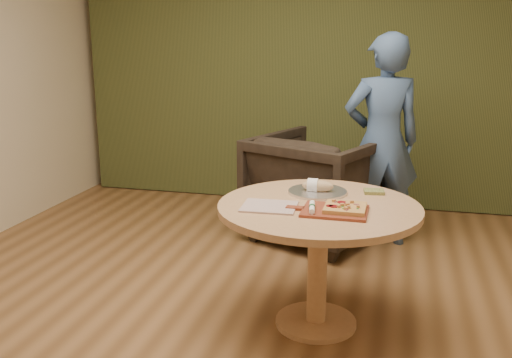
{
  "coord_description": "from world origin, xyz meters",
  "views": [
    {
      "loc": [
        0.83,
        -2.78,
        1.69
      ],
      "look_at": [
        0.06,
        0.25,
        0.89
      ],
      "focal_mm": 40.0,
      "sensor_mm": 36.0,
      "label": 1
    }
  ],
  "objects": [
    {
      "name": "armchair",
      "position": [
        0.2,
        1.8,
        0.49
      ],
      "size": [
        1.23,
        1.2,
        0.98
      ],
      "primitive_type": "imported",
      "rotation": [
        0.0,
        0.0,
        2.74
      ],
      "color": "black",
      "rests_on": "ground"
    },
    {
      "name": "serving_tray",
      "position": [
        0.37,
        0.55,
        0.76
      ],
      "size": [
        0.36,
        0.36,
        0.02
      ],
      "color": "silver",
      "rests_on": "pedestal_table"
    },
    {
      "name": "bread_roll",
      "position": [
        0.36,
        0.55,
        0.79
      ],
      "size": [
        0.19,
        0.09,
        0.09
      ],
      "color": "tan",
      "rests_on": "serving_tray"
    },
    {
      "name": "pedestal_table",
      "position": [
        0.42,
        0.31,
        0.61
      ],
      "size": [
        1.16,
        1.16,
        0.75
      ],
      "rotation": [
        0.0,
        0.0,
        0.26
      ],
      "color": "tan",
      "rests_on": "ground"
    },
    {
      "name": "person_standing",
      "position": [
        0.71,
        1.81,
        0.85
      ],
      "size": [
        0.72,
        0.59,
        1.71
      ],
      "primitive_type": "imported",
      "rotation": [
        0.0,
        0.0,
        3.47
      ],
      "color": "#3F5B87",
      "rests_on": "ground"
    },
    {
      "name": "room_shell",
      "position": [
        0.0,
        0.0,
        1.4
      ],
      "size": [
        5.04,
        6.04,
        2.84
      ],
      "color": "olive",
      "rests_on": "ground"
    },
    {
      "name": "green_packet",
      "position": [
        0.71,
        0.63,
        0.76
      ],
      "size": [
        0.13,
        0.12,
        0.02
      ],
      "primitive_type": "cube",
      "rotation": [
        0.0,
        0.0,
        0.13
      ],
      "color": "brown",
      "rests_on": "pedestal_table"
    },
    {
      "name": "curtain",
      "position": [
        0.0,
        2.9,
        1.4
      ],
      "size": [
        4.8,
        0.14,
        2.78
      ],
      "primitive_type": "cube",
      "color": "#363E1C",
      "rests_on": "ground"
    },
    {
      "name": "pizza_paddle",
      "position": [
        0.51,
        0.18,
        0.76
      ],
      "size": [
        0.45,
        0.28,
        0.01
      ],
      "rotation": [
        0.0,
        0.0,
        -0.01
      ],
      "color": "brown",
      "rests_on": "pedestal_table"
    },
    {
      "name": "cutlery_roll",
      "position": [
        0.4,
        0.15,
        0.78
      ],
      "size": [
        0.05,
        0.2,
        0.03
      ],
      "rotation": [
        0.0,
        0.0,
        0.14
      ],
      "color": "white",
      "rests_on": "pizza_paddle"
    },
    {
      "name": "newspaper",
      "position": [
        0.16,
        0.18,
        0.76
      ],
      "size": [
        0.31,
        0.26,
        0.01
      ],
      "primitive_type": "cube",
      "rotation": [
        0.0,
        0.0,
        0.05
      ],
      "color": "silver",
      "rests_on": "pedestal_table"
    },
    {
      "name": "flatbread_pizza",
      "position": [
        0.57,
        0.2,
        0.78
      ],
      "size": [
        0.22,
        0.22,
        0.04
      ],
      "rotation": [
        0.0,
        0.0,
        -0.01
      ],
      "color": "tan",
      "rests_on": "pizza_paddle"
    }
  ]
}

